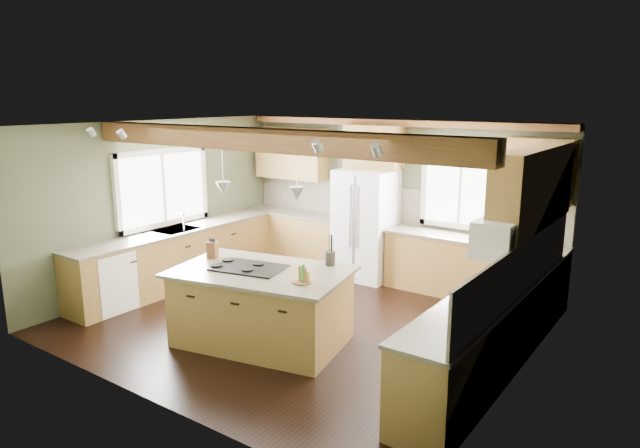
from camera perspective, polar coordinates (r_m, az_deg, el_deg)
The scene contains 37 objects.
floor at distance 7.76m, azimuth -1.77°, elevation -9.69°, with size 5.60×5.60×0.00m, color black.
ceiling at distance 7.19m, azimuth -1.91°, elevation 9.85°, with size 5.60×5.60×0.00m, color silver.
wall_back at distance 9.44m, azimuth 7.37°, elevation 2.49°, with size 5.60×5.60×0.00m, color #4B5139.
wall_left at distance 9.30m, azimuth -15.73°, elevation 1.96°, with size 5.00×5.00×0.00m, color #4B5139.
wall_right at distance 6.15m, azimuth 19.49°, elevation -3.69°, with size 5.00×5.00×0.00m, color #4B5139.
ceiling_beam at distance 6.58m, azimuth -6.17°, elevation 8.38°, with size 5.55×0.26×0.26m, color #4C2C15.
soffit_trim at distance 9.21m, azimuth 7.30°, elevation 10.01°, with size 5.55×0.20×0.10m, color #4C2C15.
backsplash_back at distance 9.44m, azimuth 7.32°, elevation 1.94°, with size 5.58×0.03×0.58m, color brown.
backsplash_right at distance 6.22m, azimuth 19.43°, elevation -4.35°, with size 0.03×3.70×0.58m, color brown.
base_cab_back_left at distance 10.33m, azimuth -2.35°, elevation -1.42°, with size 2.02×0.60×0.88m, color brown.
counter_back_left at distance 10.22m, azimuth -2.37°, elevation 1.09°, with size 2.06×0.64×0.04m, color brown.
base_cab_back_right at distance 8.78m, azimuth 14.90°, elevation -4.39°, with size 2.62×0.60×0.88m, color brown.
counter_back_right at distance 8.66m, azimuth 15.08°, elevation -1.48°, with size 2.66×0.64×0.04m, color brown.
base_cab_left at distance 9.30m, azimuth -14.01°, elevation -3.39°, with size 0.60×3.70×0.88m, color brown.
counter_left at distance 9.18m, azimuth -14.16°, elevation -0.63°, with size 0.64×3.74×0.04m, color brown.
base_cab_right at distance 6.55m, azimuth 16.50°, elevation -10.43°, with size 0.60×3.70×0.88m, color brown.
counter_right at distance 6.39m, azimuth 16.76°, elevation -6.63°, with size 0.64×3.74×0.04m, color brown.
upper_cab_back_left at distance 10.28m, azimuth -2.88°, elevation 7.07°, with size 1.40×0.35×0.90m, color brown.
upper_cab_over_fridge at distance 9.32m, azimuth 5.37°, elevation 7.68°, with size 0.96×0.35×0.70m, color brown.
upper_cab_right at distance 6.91m, azimuth 20.59°, elevation 3.51°, with size 0.35×2.20×0.90m, color brown.
upper_cab_back_corner at distance 8.36m, azimuth 21.01°, elevation 4.94°, with size 0.90×0.35×0.90m, color brown.
window_left at distance 9.27m, azimuth -15.51°, elevation 3.51°, with size 0.04×1.60×1.05m, color white.
window_back at distance 8.91m, azimuth 13.90°, elevation 3.24°, with size 1.10×0.04×1.00m, color white.
sink at distance 9.18m, azimuth -14.16°, elevation -0.60°, with size 0.50×0.65×0.03m, color #262628.
faucet at distance 9.02m, azimuth -13.47°, elevation 0.14°, with size 0.02×0.02×0.28m, color #B2B2B7.
dishwasher at distance 8.55m, azimuth -20.58°, elevation -5.34°, with size 0.60×0.60×0.84m, color white.
oven at distance 5.46m, azimuth 11.74°, elevation -15.18°, with size 0.60×0.72×0.84m, color white.
microwave at distance 6.10m, azimuth 17.55°, elevation -1.24°, with size 0.40×0.70×0.38m, color white.
pendant_left at distance 6.90m, azimuth -9.63°, elevation 3.55°, with size 0.18×0.18×0.16m, color #B2B2B7.
pendant_right at distance 6.43m, azimuth -2.34°, elevation 3.05°, with size 0.18×0.18×0.16m, color #B2B2B7.
refrigerator at distance 9.34m, azimuth 4.58°, elevation -0.06°, with size 0.90×0.74×1.80m, color white.
island at distance 7.03m, azimuth -5.84°, elevation -8.34°, with size 1.94×1.19×0.88m, color brown.
island_top at distance 6.88m, azimuth -5.92°, elevation -4.76°, with size 2.07×1.32×0.04m, color brown.
cooktop at distance 6.95m, azimuth -7.10°, elevation -4.35°, with size 0.84×0.56×0.02m, color black.
knife_block at distance 7.44m, azimuth -10.69°, elevation -2.56°, with size 0.13×0.09×0.21m, color brown.
utensil_crock at distance 7.01m, azimuth 1.02°, elevation -3.44°, with size 0.13×0.13×0.17m, color #3C3530.
bottle_tray at distance 6.36m, azimuth -1.84°, elevation -5.00°, with size 0.23×0.23×0.21m, color brown, non-canonical shape.
Camera 1 is at (4.35, -5.71, 2.96)m, focal length 32.00 mm.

